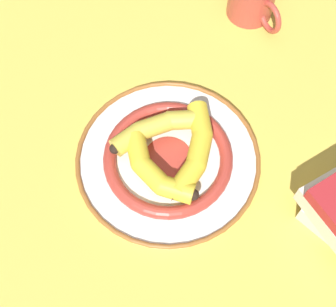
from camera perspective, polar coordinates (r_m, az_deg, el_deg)
ground_plane at (r=0.83m, az=-1.05°, el=-1.16°), size 2.80×2.80×0.00m
decorative_bowl at (r=0.81m, az=-0.00°, el=-0.68°), size 0.32×0.32×0.03m
banana_a at (r=0.77m, az=-1.78°, el=-2.02°), size 0.09×0.17×0.03m
banana_b at (r=0.78m, az=3.33°, el=0.29°), size 0.19×0.09×0.04m
banana_c at (r=0.80m, az=-1.40°, el=3.12°), size 0.15×0.12×0.03m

